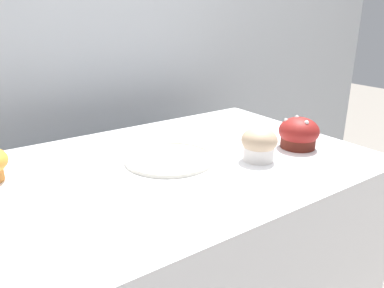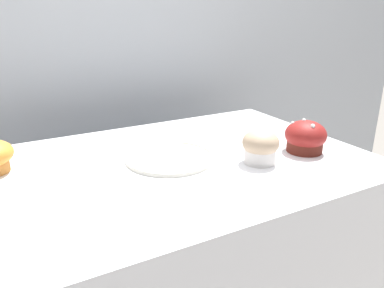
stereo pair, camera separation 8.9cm
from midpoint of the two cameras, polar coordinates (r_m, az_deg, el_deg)
name	(u,v)px [view 1 (the left image)]	position (r m, az deg, el deg)	size (l,w,h in m)	color
wall_back	(80,126)	(1.44, -18.36, 2.66)	(3.20, 0.10, 1.80)	#B2B7BC
muffin_front_center	(299,134)	(1.01, 13.57, 1.51)	(0.10, 0.10, 0.09)	#521C14
muffin_back_left	(259,144)	(0.90, 7.45, -0.04)	(0.09, 0.09, 0.08)	silver
serving_plate	(170,158)	(0.91, -6.23, -2.27)	(0.22, 0.22, 0.01)	beige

